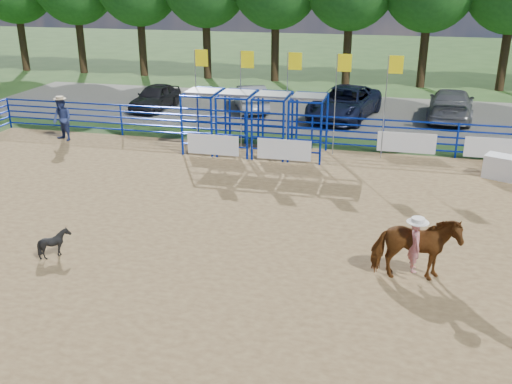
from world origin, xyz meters
TOP-DOWN VIEW (x-y plane):
  - ground at (0.00, 0.00)m, footprint 120.00×120.00m
  - arena_dirt at (0.00, 0.00)m, footprint 30.00×20.00m
  - gravel_strip at (0.00, 17.00)m, footprint 40.00×10.00m
  - announcer_table at (7.64, 7.69)m, footprint 1.80×1.36m
  - horse_and_rider at (4.12, -0.77)m, footprint 2.16×1.19m
  - calf at (-5.23, -1.76)m, footprint 0.74×0.66m
  - spectator_cowboy at (-11.19, 8.57)m, footprint 1.17×1.06m
  - car_a at (-9.65, 15.58)m, footprint 1.89×4.18m
  - car_b at (-4.39, 16.56)m, footprint 2.99×4.54m
  - car_c at (0.83, 15.86)m, footprint 3.92×6.38m
  - car_d at (6.25, 16.93)m, footprint 2.78×5.69m
  - perimeter_fence at (0.00, 0.00)m, footprint 30.10×20.10m
  - chute_assembly at (-1.90, 8.84)m, footprint 19.32×2.41m

SIDE VIEW (x-z plane):
  - ground at x=0.00m, z-range 0.00..0.00m
  - gravel_strip at x=0.00m, z-range 0.00..0.01m
  - arena_dirt at x=0.00m, z-range 0.00..0.02m
  - calf at x=-5.23m, z-range 0.02..0.81m
  - announcer_table at x=7.64m, z-range 0.02..0.89m
  - car_a at x=-9.65m, z-range 0.01..1.40m
  - car_b at x=-4.39m, z-range 0.01..1.42m
  - perimeter_fence at x=0.00m, z-range 0.00..1.50m
  - car_d at x=6.25m, z-range 0.01..1.60m
  - car_c at x=0.83m, z-range 0.01..1.66m
  - horse_and_rider at x=4.12m, z-range -0.23..2.11m
  - spectator_cowboy at x=-11.19m, z-range 0.02..2.03m
  - chute_assembly at x=-1.90m, z-range -0.84..3.36m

